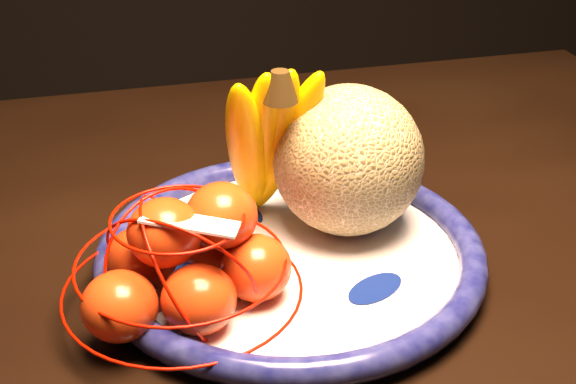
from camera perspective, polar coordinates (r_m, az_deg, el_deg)
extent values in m
cube|color=black|center=(0.71, -17.26, -8.77)|extent=(1.55, 0.96, 0.04)
cylinder|color=black|center=(1.40, 15.42, -7.31)|extent=(0.06, 0.06, 0.72)
cylinder|color=white|center=(0.71, 0.18, -4.89)|extent=(0.31, 0.31, 0.01)
torus|color=#03043C|center=(0.70, 0.18, -4.17)|extent=(0.34, 0.34, 0.02)
cylinder|color=white|center=(0.71, 0.18, -5.17)|extent=(0.15, 0.15, 0.00)
ellipsoid|color=navy|center=(0.66, 6.21, -6.83)|extent=(0.13, 0.11, 0.00)
ellipsoid|color=navy|center=(0.76, -3.19, -1.42)|extent=(0.09, 0.12, 0.00)
ellipsoid|color=navy|center=(0.69, -7.84, -5.33)|extent=(0.10, 0.06, 0.00)
sphere|color=olive|center=(0.71, 4.30, 2.27)|extent=(0.14, 0.14, 0.14)
ellipsoid|color=#FEB900|center=(0.70, -2.86, 3.45)|extent=(0.07, 0.11, 0.17)
ellipsoid|color=#FEB900|center=(0.70, -1.95, 3.75)|extent=(0.04, 0.09, 0.17)
ellipsoid|color=#FEB900|center=(0.71, -1.16, 3.89)|extent=(0.07, 0.10, 0.17)
ellipsoid|color=#FEB900|center=(0.71, -0.21, 3.93)|extent=(0.09, 0.10, 0.17)
cone|color=black|center=(0.68, -1.62, 9.59)|extent=(0.03, 0.03, 0.03)
ellipsoid|color=#F7370F|center=(0.61, -11.88, -7.95)|extent=(0.06, 0.06, 0.05)
ellipsoid|color=#F7370F|center=(0.61, -6.36, -7.58)|extent=(0.06, 0.06, 0.05)
ellipsoid|color=#F7370F|center=(0.64, -2.31, -5.40)|extent=(0.06, 0.06, 0.05)
ellipsoid|color=#F7370F|center=(0.66, -10.36, -4.69)|extent=(0.06, 0.06, 0.05)
ellipsoid|color=#F7370F|center=(0.67, -5.17, -3.56)|extent=(0.06, 0.06, 0.05)
ellipsoid|color=#F7370F|center=(0.61, -8.76, -2.87)|extent=(0.06, 0.06, 0.05)
ellipsoid|color=#F7370F|center=(0.63, -4.75, -1.69)|extent=(0.06, 0.06, 0.05)
torus|color=#BD0B01|center=(0.65, -7.48, -6.85)|extent=(0.21, 0.21, 0.00)
torus|color=#BD0B01|center=(0.63, -7.63, -4.93)|extent=(0.18, 0.18, 0.00)
torus|color=#BD0B01|center=(0.61, -7.87, -1.84)|extent=(0.11, 0.11, 0.00)
torus|color=#BD0B01|center=(0.63, -7.60, -5.41)|extent=(0.14, 0.11, 0.12)
torus|color=#BD0B01|center=(0.63, -7.60, -5.41)|extent=(0.06, 0.13, 0.12)
torus|color=#BD0B01|center=(0.63, -7.60, -5.41)|extent=(0.14, 0.12, 0.12)
cube|color=white|center=(0.59, -6.95, -2.16)|extent=(0.08, 0.05, 0.01)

